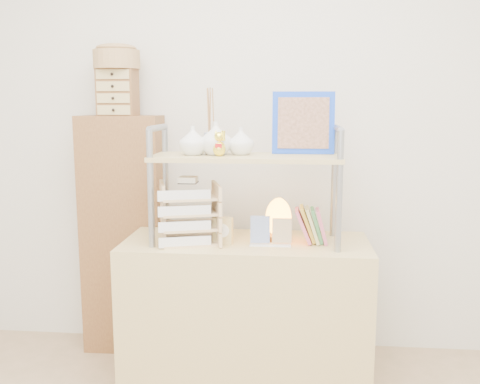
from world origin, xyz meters
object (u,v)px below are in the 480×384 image
object	(u,v)px
desk	(246,314)
cabinet	(124,234)
letter_tray	(189,216)
salt_lamp	(278,219)

from	to	relation	value
desk	cabinet	world-z (taller)	cabinet
desk	letter_tray	distance (m)	0.57
letter_tray	salt_lamp	size ratio (longest dim) A/B	1.53
cabinet	salt_lamp	xyz separation A→B (m)	(0.89, -0.34, 0.18)
cabinet	salt_lamp	bearing A→B (deg)	-21.89
cabinet	salt_lamp	distance (m)	0.97
desk	letter_tray	xyz separation A→B (m)	(-0.27, -0.05, 0.50)
cabinet	salt_lamp	size ratio (longest dim) A/B	6.38
letter_tray	salt_lamp	world-z (taller)	letter_tray
desk	salt_lamp	size ratio (longest dim) A/B	5.68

